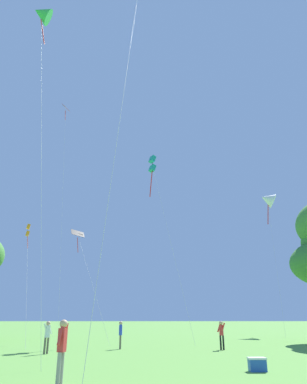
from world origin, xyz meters
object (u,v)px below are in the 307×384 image
kite_teal_box (152,165)px  kite_orange_box (28,232)px  person_foreground_watcher (62,345)px  kite_green_small (42,14)px  kite_black_large (79,238)px  kite_pink_low (65,118)px  person_child_small (221,332)px  picnic_cooler (257,364)px  kite_white_distant (267,199)px  person_in_blue_jacket (121,332)px  person_near_tree (47,334)px

kite_teal_box → kite_orange_box: 12.66m
person_foreground_watcher → kite_green_small: bearing=121.6°
kite_teal_box → kite_orange_box: kite_teal_box is taller
kite_black_large → person_foreground_watcher: kite_black_large is taller
kite_teal_box → kite_pink_low: 21.08m
kite_green_small → person_child_small: (11.59, 3.11, -20.24)m
kite_black_large → picnic_cooler: size_ratio=14.92×
kite_pink_low → person_child_small: bearing=-53.4°
kite_teal_box → kite_white_distant: kite_white_distant is taller
kite_orange_box → kite_green_small: 15.98m
kite_green_small → person_in_blue_jacket: size_ratio=14.35×
kite_teal_box → kite_pink_low: (-11.85, 12.15, 12.50)m
kite_orange_box → kite_pink_low: size_ratio=0.29×
kite_teal_box → kite_pink_low: bearing=134.3°
kite_pink_low → person_foreground_watcher: kite_pink_low is taller
kite_teal_box → kite_black_large: bearing=-170.9°
kite_green_small → person_near_tree: (2.18, 0.89, -20.24)m
kite_orange_box → person_in_blue_jacket: (7.93, -5.27, -7.28)m
kite_teal_box → kite_white_distant: size_ratio=0.92×
kite_teal_box → person_in_blue_jacket: 16.80m
kite_pink_low → person_foreground_watcher: size_ratio=18.12×
kite_white_distant → person_near_tree: (-21.21, -24.59, -15.67)m
person_in_blue_jacket → kite_teal_box: bearing=76.2°
kite_white_distant → person_foreground_watcher: size_ratio=10.68×
kite_pink_low → person_near_tree: size_ratio=19.40×
kite_black_large → person_foreground_watcher: bearing=-79.9°
kite_black_large → kite_white_distant: kite_white_distant is taller
kite_orange_box → kite_black_large: bearing=28.7°
kite_black_large → kite_green_small: (-1.48, -11.07, 13.07)m
kite_white_distant → kite_teal_box: bearing=-139.4°
kite_orange_box → person_foreground_watcher: size_ratio=5.27×
person_near_tree → kite_black_large: bearing=93.9°
kite_black_large → person_in_blue_jacket: kite_black_large is taller
person_child_small → picnic_cooler: size_ratio=2.59×
kite_pink_low → person_near_tree: bearing=-75.0°
kite_black_large → kite_green_small: kite_green_small is taller
kite_white_distant → kite_orange_box: kite_white_distant is taller
kite_teal_box → person_foreground_watcher: bearing=-98.3°
kite_black_large → kite_orange_box: 4.19m
kite_orange_box → kite_teal_box: bearing=16.9°
kite_black_large → picnic_cooler: kite_black_large is taller
kite_orange_box → person_child_small: (13.78, -5.95, -7.26)m
kite_white_distant → kite_green_small: bearing=-132.5°
kite_orange_box → kite_pink_low: (-1.88, 15.17, 19.70)m
person_foreground_watcher → person_near_tree: bearing=106.9°
kite_pink_low → picnic_cooler: 43.28m
kite_white_distant → kite_green_small: (-23.39, -25.48, 4.56)m
kite_white_distant → person_in_blue_jacket: kite_white_distant is taller
kite_green_small → kite_white_distant: bearing=47.5°
person_near_tree → person_in_blue_jacket: person_near_tree is taller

